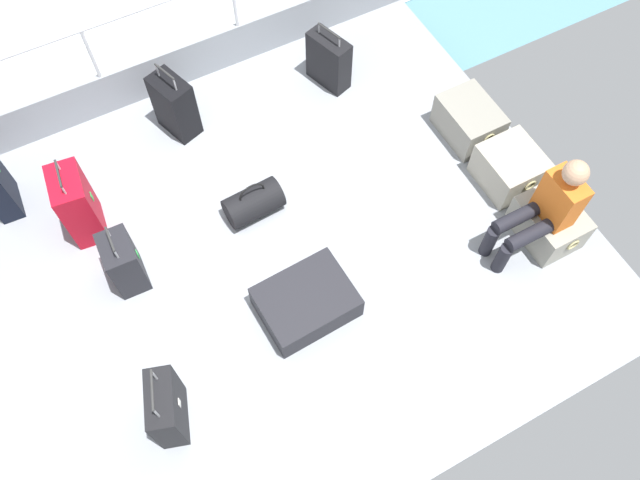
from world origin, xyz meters
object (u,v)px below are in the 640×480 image
object	(u,v)px
suitcase_1	(167,408)
suitcase_3	(306,302)
suitcase_4	(78,205)
suitcase_5	(175,106)
cargo_crate_0	(469,121)
cargo_crate_1	(509,168)
suitcase_6	(124,263)
cargo_crate_2	(549,223)
suitcase_2	(329,61)
passenger_seated	(545,208)
duffel_bag	(254,203)

from	to	relation	value
suitcase_1	suitcase_3	world-z (taller)	suitcase_1
suitcase_4	suitcase_5	bearing A→B (deg)	120.12
cargo_crate_0	suitcase_1	xyz separation A→B (m)	(1.22, -3.47, 0.12)
cargo_crate_1	suitcase_1	distance (m)	3.53
suitcase_1	suitcase_6	size ratio (longest dim) A/B	1.16
cargo_crate_2	suitcase_6	distance (m)	3.56
suitcase_2	suitcase_4	world-z (taller)	suitcase_4
cargo_crate_1	suitcase_4	size ratio (longest dim) A/B	0.68
cargo_crate_2	suitcase_2	bearing A→B (deg)	-161.54
cargo_crate_2	suitcase_1	bearing A→B (deg)	-90.32
passenger_seated	suitcase_3	size ratio (longest dim) A/B	1.38
cargo_crate_1	passenger_seated	bearing A→B (deg)	-19.49
cargo_crate_0	passenger_seated	world-z (taller)	passenger_seated
suitcase_3	duffel_bag	bearing A→B (deg)	178.56
passenger_seated	suitcase_1	bearing A→B (deg)	-90.34
suitcase_3	duffel_bag	size ratio (longest dim) A/B	1.48
suitcase_2	cargo_crate_2	bearing A→B (deg)	18.46
suitcase_5	cargo_crate_1	bearing A→B (deg)	50.49
suitcase_1	suitcase_6	distance (m)	1.27
cargo_crate_2	passenger_seated	size ratio (longest dim) A/B	0.56
suitcase_4	duffel_bag	distance (m)	1.46
cargo_crate_1	cargo_crate_2	size ratio (longest dim) A/B	0.93
cargo_crate_0	passenger_seated	size ratio (longest dim) A/B	0.59
passenger_seated	suitcase_5	world-z (taller)	passenger_seated
cargo_crate_0	suitcase_4	xyz separation A→B (m)	(-0.70, -3.49, 0.18)
cargo_crate_2	suitcase_6	bearing A→B (deg)	-111.22
cargo_crate_1	cargo_crate_2	bearing A→B (deg)	-3.70
cargo_crate_2	cargo_crate_1	bearing A→B (deg)	176.30
cargo_crate_2	suitcase_2	size ratio (longest dim) A/B	0.90
cargo_crate_2	suitcase_3	distance (m)	2.18
suitcase_1	suitcase_3	size ratio (longest dim) A/B	1.03
suitcase_4	suitcase_6	size ratio (longest dim) A/B	1.21
cargo_crate_0	suitcase_5	world-z (taller)	suitcase_5
suitcase_3	duffel_bag	world-z (taller)	duffel_bag
duffel_bag	passenger_seated	bearing A→B (deg)	54.52
cargo_crate_1	suitcase_4	xyz separation A→B (m)	(-1.32, -3.50, 0.17)
suitcase_2	suitcase_4	size ratio (longest dim) A/B	0.80
cargo_crate_0	cargo_crate_2	distance (m)	1.24
passenger_seated	duffel_bag	size ratio (longest dim) A/B	2.05
cargo_crate_1	suitcase_6	bearing A→B (deg)	-101.33
suitcase_2	duffel_bag	size ratio (longest dim) A/B	1.28
cargo_crate_0	suitcase_2	xyz separation A→B (m)	(-1.20, -0.84, 0.10)
cargo_crate_2	suitcase_6	xyz separation A→B (m)	(-1.29, -3.32, 0.10)
suitcase_1	suitcase_2	world-z (taller)	suitcase_1
cargo_crate_1	passenger_seated	xyz separation A→B (m)	(0.62, -0.22, 0.36)
suitcase_3	duffel_bag	xyz separation A→B (m)	(-1.04, 0.03, 0.02)
cargo_crate_0	suitcase_2	world-z (taller)	suitcase_2
suitcase_3	suitcase_1	bearing A→B (deg)	-75.79
suitcase_2	suitcase_5	xyz separation A→B (m)	(-0.15, -1.53, 0.03)
suitcase_5	duffel_bag	bearing A→B (deg)	10.50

